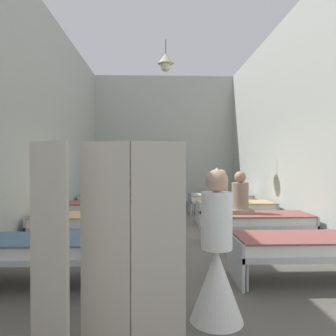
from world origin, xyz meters
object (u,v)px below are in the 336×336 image
bed_left_row_1 (84,222)px  privacy_screen (105,251)px  bed_right_row_0 (306,246)px  potted_plant (160,181)px  patient_seated_primary (240,198)px  bed_left_row_3 (112,199)px  bed_left_row_2 (102,208)px  bed_right_row_2 (235,207)px  nurse_near_aisle (217,266)px  bed_right_row_1 (260,221)px  bed_right_row_3 (220,199)px  bed_left_row_0 (51,249)px  patient_seated_secondary (221,190)px

bed_left_row_1 → privacy_screen: size_ratio=1.12×
bed_right_row_0 → potted_plant: size_ratio=1.30×
patient_seated_primary → privacy_screen: 4.15m
bed_left_row_1 → potted_plant: potted_plant is taller
bed_left_row_3 → bed_right_row_0: bearing=-59.9°
bed_left_row_2 → potted_plant: size_ratio=1.30×
bed_right_row_2 → patient_seated_primary: (-0.35, -1.81, 0.43)m
bed_right_row_2 → bed_right_row_0: bearing=-90.0°
bed_left_row_2 → bed_right_row_2: 3.30m
nurse_near_aisle → bed_left_row_1: bearing=-86.5°
bed_right_row_2 → nurse_near_aisle: size_ratio=1.28×
bed_right_row_1 → bed_right_row_3: (0.00, 3.80, 0.00)m
bed_left_row_0 → bed_left_row_1: size_ratio=1.00×
bed_left_row_3 → nurse_near_aisle: 7.03m
bed_left_row_2 → bed_right_row_3: 3.81m
bed_right_row_0 → bed_left_row_2: bearing=131.0°
bed_right_row_1 → privacy_screen: size_ratio=1.12×
bed_left_row_2 → bed_right_row_3: size_ratio=1.00×
bed_left_row_2 → patient_seated_primary: bearing=-31.5°
bed_right_row_2 → potted_plant: (-1.85, 3.18, 0.46)m
bed_right_row_1 → bed_right_row_3: size_ratio=1.00×
patient_seated_secondary → potted_plant: (-1.50, 3.19, 0.03)m
bed_left_row_0 → patient_seated_primary: (2.95, 1.99, 0.43)m
bed_right_row_2 → patient_seated_secondary: bearing=-178.8°
bed_right_row_2 → patient_seated_secondary: (-0.35, -0.01, 0.43)m
patient_seated_primary → bed_right_row_0: bearing=-80.0°
bed_right_row_2 → bed_left_row_3: same height
bed_right_row_1 → bed_left_row_3: (-3.30, 3.80, 0.00)m
bed_right_row_2 → nurse_near_aisle: (-1.37, -4.86, 0.09)m
patient_seated_primary → bed_left_row_1: bearing=-178.2°
bed_left_row_2 → patient_seated_primary: patient_seated_primary is taller
bed_left_row_0 → bed_right_row_0: (3.30, 0.00, 0.00)m
bed_left_row_3 → potted_plant: size_ratio=1.30×
bed_left_row_1 → bed_right_row_3: bearing=49.0°
bed_right_row_3 → potted_plant: bearing=145.3°
potted_plant → bed_left_row_0: bearing=-101.7°
bed_left_row_2 → patient_seated_primary: size_ratio=2.37×
bed_left_row_0 → bed_right_row_1: (3.30, 1.90, 0.00)m
potted_plant → bed_right_row_2: bearing=-59.8°
patient_seated_primary → potted_plant: size_ratio=0.55×
bed_left_row_3 → privacy_screen: size_ratio=1.12×
bed_right_row_2 → patient_seated_secondary: size_ratio=2.37×
bed_right_row_1 → patient_seated_primary: (-0.35, 0.09, 0.43)m
bed_left_row_1 → bed_right_row_3: same height
patient_seated_secondary → bed_right_row_1: bearing=-79.5°
patient_seated_primary → patient_seated_secondary: size_ratio=1.00×
bed_right_row_2 → potted_plant: potted_plant is taller
bed_left_row_1 → patient_seated_secondary: 3.53m
bed_right_row_0 → bed_right_row_2: size_ratio=1.00×
bed_left_row_1 → potted_plant: size_ratio=1.30×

